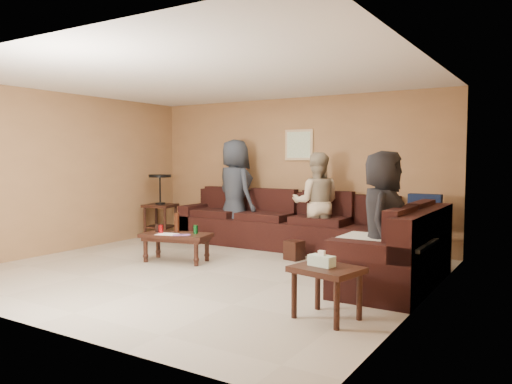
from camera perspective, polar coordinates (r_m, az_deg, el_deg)
room at (r=6.47m, az=-5.88°, el=5.49°), size 5.60×5.50×2.50m
sectional_sofa at (r=7.44m, az=6.44°, el=-5.04°), size 4.65×2.90×0.97m
coffee_table at (r=7.23m, az=-9.12°, el=-5.15°), size 1.05×0.69×0.69m
end_table_left at (r=9.40m, az=-10.88°, el=-1.43°), size 0.62×0.62×1.17m
side_table_right at (r=4.68m, az=8.01°, el=-9.27°), size 0.68×0.59×0.63m
waste_bin at (r=7.33m, az=4.39°, el=-6.65°), size 0.27×0.27×0.28m
wall_art at (r=8.52m, az=4.93°, el=5.39°), size 0.52×0.04×0.52m
person_left at (r=8.67m, az=-2.41°, el=0.08°), size 1.04×0.88×1.80m
person_middle at (r=7.79m, az=6.91°, el=-1.25°), size 0.94×0.86×1.57m
person_right at (r=5.73m, az=14.27°, el=-3.24°), size 0.62×0.84×1.56m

